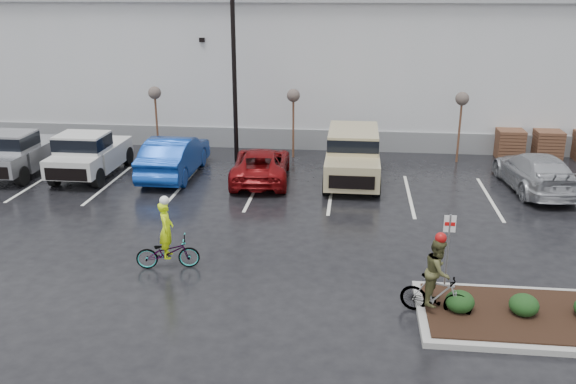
# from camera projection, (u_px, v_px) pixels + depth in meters

# --- Properties ---
(ground) EXTENTS (120.00, 120.00, 0.00)m
(ground) POSITION_uv_depth(u_px,v_px,m) (299.00, 289.00, 16.20)
(ground) COLOR black
(ground) RESTS_ON ground
(warehouse) EXTENTS (60.50, 15.50, 7.20)m
(warehouse) POSITION_uv_depth(u_px,v_px,m) (335.00, 57.00, 35.71)
(warehouse) COLOR silver
(warehouse) RESTS_ON ground
(wooded_ridge) EXTENTS (80.00, 25.00, 6.00)m
(wooded_ridge) POSITION_uv_depth(u_px,v_px,m) (344.00, 37.00, 57.56)
(wooded_ridge) COLOR #223717
(wooded_ridge) RESTS_ON ground
(lamppost) EXTENTS (0.50, 1.00, 9.22)m
(lamppost) POSITION_uv_depth(u_px,v_px,m) (233.00, 34.00, 26.08)
(lamppost) COLOR black
(lamppost) RESTS_ON ground
(sapling_west) EXTENTS (0.60, 0.60, 3.20)m
(sapling_west) POSITION_uv_depth(u_px,v_px,m) (155.00, 96.00, 28.39)
(sapling_west) COLOR #4D301E
(sapling_west) RESTS_ON ground
(sapling_mid) EXTENTS (0.60, 0.60, 3.20)m
(sapling_mid) POSITION_uv_depth(u_px,v_px,m) (293.00, 99.00, 27.71)
(sapling_mid) COLOR #4D301E
(sapling_mid) RESTS_ON ground
(sapling_east) EXTENTS (0.60, 0.60, 3.20)m
(sapling_east) POSITION_uv_depth(u_px,v_px,m) (462.00, 103.00, 26.92)
(sapling_east) COLOR #4D301E
(sapling_east) RESTS_ON ground
(pallet_stack_a) EXTENTS (1.20, 1.20, 1.35)m
(pallet_stack_a) POSITION_uv_depth(u_px,v_px,m) (509.00, 144.00, 28.26)
(pallet_stack_a) COLOR #4D301E
(pallet_stack_a) RESTS_ON ground
(pallet_stack_b) EXTENTS (1.20, 1.20, 1.35)m
(pallet_stack_b) POSITION_uv_depth(u_px,v_px,m) (547.00, 145.00, 28.08)
(pallet_stack_b) COLOR #4D301E
(pallet_stack_b) RESTS_ON ground
(shrub_a) EXTENTS (0.70, 0.70, 0.52)m
(shrub_a) POSITION_uv_depth(u_px,v_px,m) (460.00, 302.00, 14.71)
(shrub_a) COLOR black
(shrub_a) RESTS_ON curb_island
(shrub_b) EXTENTS (0.70, 0.70, 0.52)m
(shrub_b) POSITION_uv_depth(u_px,v_px,m) (524.00, 305.00, 14.55)
(shrub_b) COLOR black
(shrub_b) RESTS_ON curb_island
(fire_lane_sign) EXTENTS (0.30, 0.05, 2.20)m
(fire_lane_sign) POSITION_uv_depth(u_px,v_px,m) (448.00, 244.00, 15.54)
(fire_lane_sign) COLOR gray
(fire_lane_sign) RESTS_ON ground
(pickup_silver) EXTENTS (2.10, 5.20, 1.96)m
(pickup_silver) POSITION_uv_depth(u_px,v_px,m) (22.00, 150.00, 26.01)
(pickup_silver) COLOR #A0A2A7
(pickup_silver) RESTS_ON ground
(pickup_white) EXTENTS (2.10, 5.20, 1.96)m
(pickup_white) POSITION_uv_depth(u_px,v_px,m) (93.00, 151.00, 25.77)
(pickup_white) COLOR beige
(pickup_white) RESTS_ON ground
(car_blue) EXTENTS (1.83, 5.19, 1.71)m
(car_blue) POSITION_uv_depth(u_px,v_px,m) (174.00, 156.00, 25.59)
(car_blue) COLOR navy
(car_blue) RESTS_ON ground
(car_red) EXTENTS (2.58, 4.98, 1.34)m
(car_red) POSITION_uv_depth(u_px,v_px,m) (261.00, 165.00, 24.98)
(car_red) COLOR maroon
(car_red) RESTS_ON ground
(suv_tan) EXTENTS (2.20, 5.10, 2.06)m
(suv_tan) POSITION_uv_depth(u_px,v_px,m) (353.00, 157.00, 24.76)
(suv_tan) COLOR tan
(suv_tan) RESTS_ON ground
(car_far_silver) EXTENTS (2.59, 5.30, 1.48)m
(car_far_silver) POSITION_uv_depth(u_px,v_px,m) (535.00, 172.00, 23.79)
(car_far_silver) COLOR #ACAEB4
(car_far_silver) RESTS_ON ground
(cyclist_hivis) EXTENTS (1.88, 0.97, 2.17)m
(cyclist_hivis) POSITION_uv_depth(u_px,v_px,m) (167.00, 246.00, 17.20)
(cyclist_hivis) COLOR #3F3F44
(cyclist_hivis) RESTS_ON ground
(cyclist_olive) EXTENTS (1.74, 0.97, 2.18)m
(cyclist_olive) POSITION_uv_depth(u_px,v_px,m) (437.00, 285.00, 14.68)
(cyclist_olive) COLOR #3F3F44
(cyclist_olive) RESTS_ON ground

